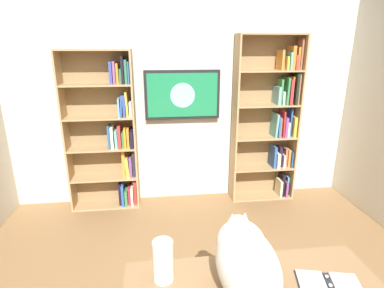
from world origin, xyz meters
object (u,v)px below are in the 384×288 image
bookshelf_left (273,119)px  wall_mounted_tv (182,95)px  bookshelf_right (110,135)px  cat (245,258)px  open_binder (330,287)px  paper_towel_roll (163,261)px

bookshelf_left → wall_mounted_tv: size_ratio=2.28×
bookshelf_left → bookshelf_right: bearing=-0.0°
bookshelf_right → cat: size_ratio=2.85×
wall_mounted_tv → cat: wall_mounted_tv is taller
bookshelf_right → wall_mounted_tv: bearing=-174.8°
bookshelf_left → wall_mounted_tv: (1.17, -0.08, 0.33)m
bookshelf_left → bookshelf_right: (2.08, -0.00, -0.14)m
cat → open_binder: bearing=171.0°
open_binder → paper_towel_roll: paper_towel_roll is taller
bookshelf_left → bookshelf_right: 2.08m
bookshelf_left → open_binder: (0.63, 2.53, -0.30)m
bookshelf_right → wall_mounted_tv: size_ratio=2.09×
bookshelf_left → cat: bearing=66.3°
paper_towel_roll → bookshelf_right: bearing=-76.3°
bookshelf_right → open_binder: size_ratio=5.28×
cat → paper_towel_roll: bearing=-13.5°
cat → bookshelf_left: bearing=-113.7°
wall_mounted_tv → cat: 2.59m
paper_towel_roll → cat: bearing=166.5°
bookshelf_right → open_binder: bookshelf_right is taller
bookshelf_left → paper_towel_roll: (1.50, 2.36, -0.19)m
wall_mounted_tv → open_binder: (-0.54, 2.62, -0.63)m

